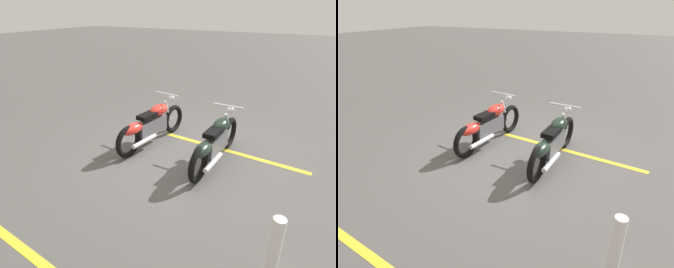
{
  "view_description": "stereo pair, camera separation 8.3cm",
  "coord_description": "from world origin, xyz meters",
  "views": [
    {
      "loc": [
        4.76,
        2.33,
        2.81
      ],
      "look_at": [
        0.59,
        0.0,
        0.65
      ],
      "focal_mm": 30.36,
      "sensor_mm": 36.0,
      "label": 1
    },
    {
      "loc": [
        4.8,
        2.26,
        2.81
      ],
      "look_at": [
        0.59,
        0.0,
        0.65
      ],
      "focal_mm": 30.36,
      "sensor_mm": 36.0,
      "label": 2
    }
  ],
  "objects": [
    {
      "name": "parking_stripe_near",
      "position": [
        -0.52,
        0.87,
        0.0
      ],
      "size": [
        0.4,
        3.2,
        0.01
      ],
      "primitive_type": "cube",
      "rotation": [
        0.0,
        0.0,
        1.48
      ],
      "color": "yellow",
      "rests_on": "ground"
    },
    {
      "name": "ground_plane",
      "position": [
        0.0,
        0.0,
        0.0
      ],
      "size": [
        60.0,
        60.0,
        0.0
      ],
      "primitive_type": "plane",
      "color": "#514F4C"
    },
    {
      "name": "motorcycle_dark_foreground",
      "position": [
        0.12,
        0.76,
        0.46
      ],
      "size": [
        2.23,
        0.62,
        1.04
      ],
      "rotation": [
        0.0,
        0.0,
        3.11
      ],
      "color": "black",
      "rests_on": "ground"
    },
    {
      "name": "motorcycle_bright_foreground",
      "position": [
        -0.02,
        -0.76,
        0.46
      ],
      "size": [
        2.23,
        0.62,
        1.04
      ],
      "rotation": [
        0.0,
        0.0,
        3.02
      ],
      "color": "black",
      "rests_on": "ground"
    },
    {
      "name": "bollard_post",
      "position": [
        2.22,
        2.22,
        0.42
      ],
      "size": [
        0.14,
        0.14,
        0.83
      ],
      "primitive_type": "cylinder",
      "color": "white",
      "rests_on": "ground"
    },
    {
      "name": "parking_stripe_mid",
      "position": [
        3.31,
        -0.72,
        0.0
      ],
      "size": [
        0.4,
        3.2,
        0.01
      ],
      "primitive_type": "cube",
      "rotation": [
        0.0,
        0.0,
        1.48
      ],
      "color": "yellow",
      "rests_on": "ground"
    }
  ]
}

